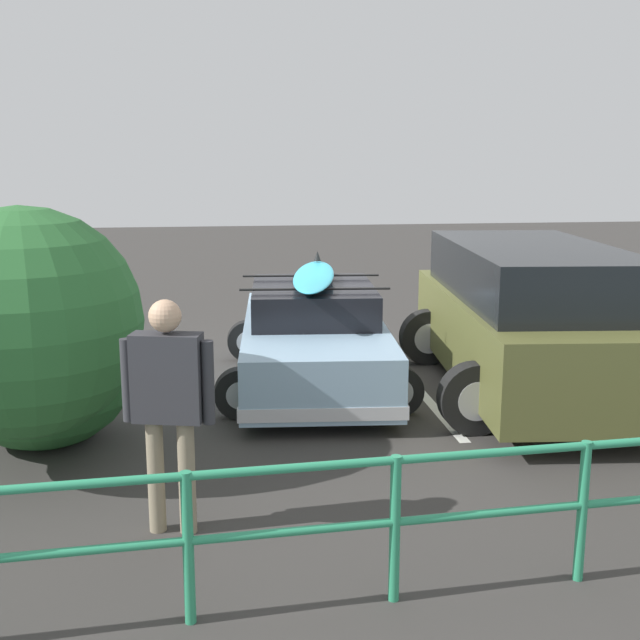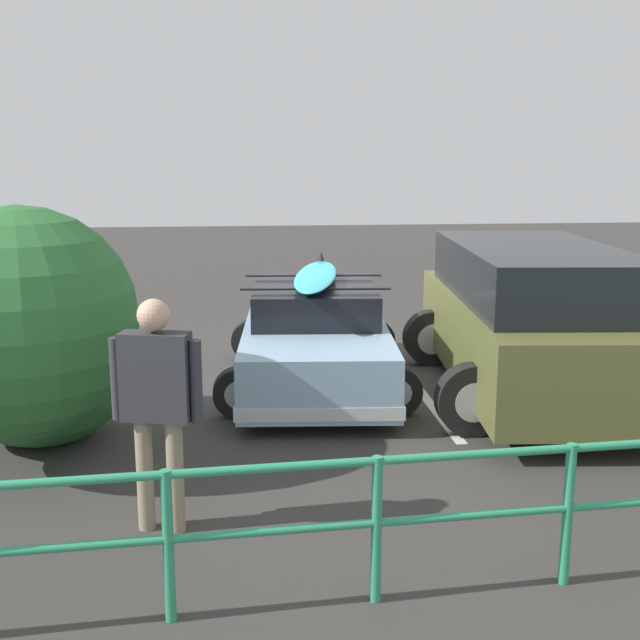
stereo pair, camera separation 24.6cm
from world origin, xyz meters
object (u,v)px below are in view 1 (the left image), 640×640
Objects in this scene: suv_car at (529,317)px; sedan_car at (314,337)px; person_bystander at (168,395)px; bush_near_left at (21,323)px.

sedan_car is at bearing -15.61° from suv_car.
bush_near_left reaches higher than person_bystander.
person_bystander reaches higher than sedan_car.
suv_car is 1.73× the size of bush_near_left.
person_bystander is at bearing 126.75° from bush_near_left.
bush_near_left is (3.04, 1.88, 0.66)m from sedan_car.
sedan_car is at bearing -112.07° from person_bystander.
bush_near_left is at bearing 31.74° from sedan_car.
suv_car is at bearing 164.39° from sedan_car.
sedan_car is 2.62m from suv_car.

